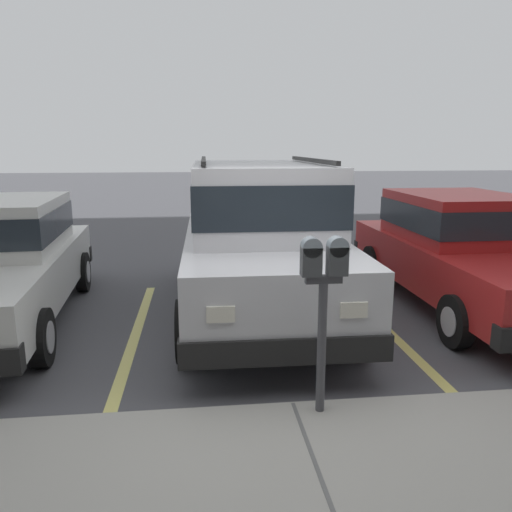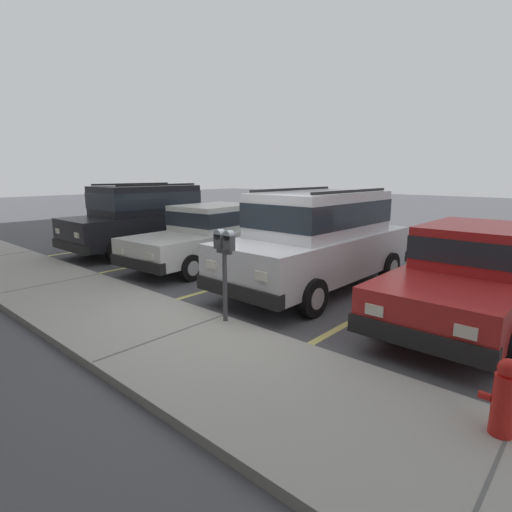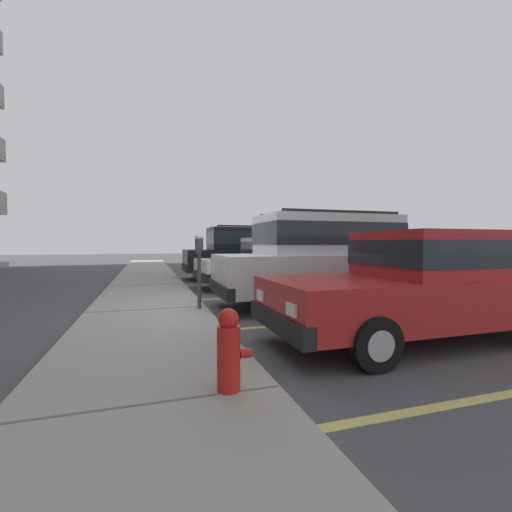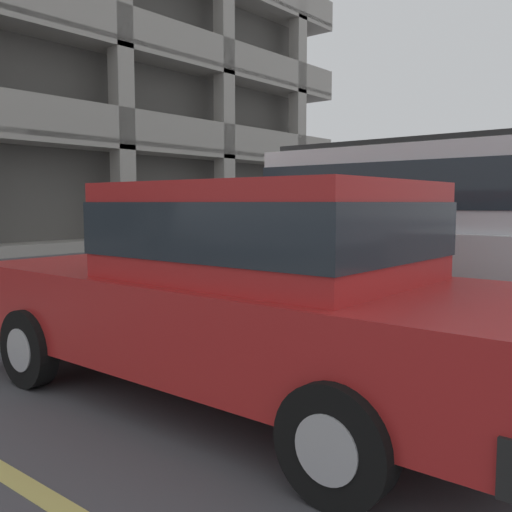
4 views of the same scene
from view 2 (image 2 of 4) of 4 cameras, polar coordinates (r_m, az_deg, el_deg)
The scene contains 9 objects.
ground_plane at distance 6.65m, azimuth -3.33°, elevation -9.34°, with size 80.00×80.00×0.10m.
sidewalk at distance 5.84m, azimuth -12.59°, elevation -11.56°, with size 40.00×2.20×0.12m.
parking_stall_lines at distance 8.59m, azimuth -3.86°, elevation -4.06°, with size 12.22×4.80×0.01m.
silver_suv at distance 8.19m, azimuth 8.93°, elevation 2.81°, with size 2.07×4.80×2.03m.
red_sedan at distance 7.19m, azimuth 28.50°, elevation -1.92°, with size 1.85×4.49×1.54m.
dark_hatchback at distance 10.38m, azimuth -6.58°, elevation 3.26°, with size 2.05×4.59×1.54m.
blue_coupe at distance 12.59m, azimuth -15.49°, elevation 5.63°, with size 2.03×4.79×2.03m.
parking_meter_near at distance 5.94m, azimuth -4.53°, elevation 0.34°, with size 0.35×0.12×1.41m.
fire_hydrant at distance 4.20m, azimuth 32.00°, elevation -16.79°, with size 0.30×0.30×0.70m.
Camera 2 is at (-4.41, 4.37, 2.35)m, focal length 28.00 mm.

